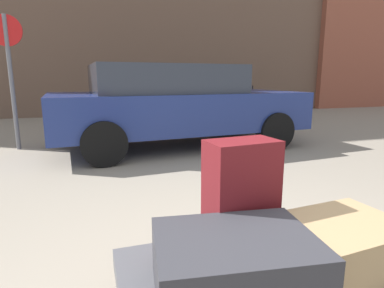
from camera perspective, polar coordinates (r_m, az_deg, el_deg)
luggage_cart at (r=1.67m, az=13.89°, el=-22.67°), size 1.38×0.78×0.34m
suitcase_maroon_stacked_top at (r=1.66m, az=8.78°, el=-8.97°), size 0.37×0.24×0.56m
suitcase_tan_front_left at (r=1.66m, az=25.52°, el=-16.13°), size 0.53×0.45×0.24m
suitcase_charcoal_rear_right at (r=1.37m, az=7.66°, el=-20.82°), size 0.69×0.55×0.25m
parked_car at (r=5.60m, az=-2.81°, el=7.18°), size 4.41×2.15×1.42m
bicycle_leaning at (r=10.79m, az=8.84°, el=7.18°), size 1.75×0.35×0.96m
bollard_kerb_near at (r=9.37m, az=0.74°, el=6.40°), size 0.27×0.27×0.67m
bollard_kerb_mid at (r=9.84m, az=7.73°, el=6.55°), size 0.27×0.27×0.67m
bollard_kerb_far at (r=10.57m, az=15.10°, el=6.61°), size 0.27×0.27×0.67m
no_parking_sign at (r=6.15m, az=-29.86°, el=11.80°), size 0.50×0.07×2.21m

